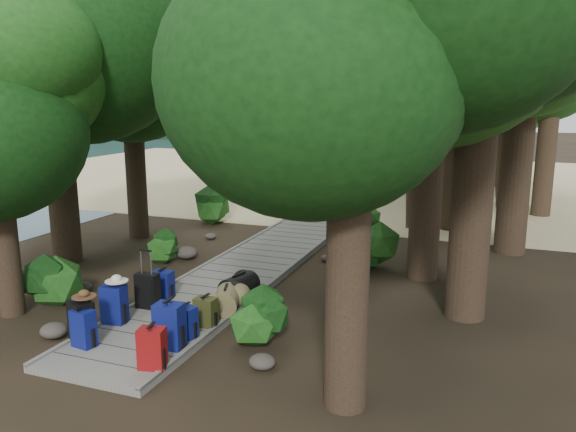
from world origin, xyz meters
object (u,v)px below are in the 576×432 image
at_px(backpack_right_b, 169,323).
at_px(duffel_right_khaki, 226,300).
at_px(sun_lounger, 436,195).
at_px(kayak, 264,192).
at_px(backpack_right_a, 152,346).
at_px(duffel_right_black, 239,287).
at_px(backpack_left_d, 163,283).
at_px(suitcase_on_boardwalk, 148,291).
at_px(backpack_left_c, 114,302).
at_px(backpack_right_d, 206,310).
at_px(backpack_left_a, 83,326).
at_px(backpack_right_c, 186,320).
at_px(lone_suitcase_on_sand, 350,200).
at_px(backpack_left_b, 81,319).

distance_m(backpack_right_b, duffel_right_khaki, 1.64).
bearing_deg(sun_lounger, kayak, 161.98).
distance_m(backpack_right_a, duffel_right_black, 3.02).
xyz_separation_m(backpack_left_d, duffel_right_khaki, (1.49, -0.24, -0.07)).
bearing_deg(backpack_left_d, sun_lounger, 71.27).
bearing_deg(suitcase_on_boardwalk, kayak, 102.47).
relative_size(backpack_left_c, backpack_right_a, 1.11).
height_order(backpack_left_d, backpack_right_d, backpack_left_d).
bearing_deg(suitcase_on_boardwalk, backpack_left_c, -99.92).
bearing_deg(kayak, backpack_left_a, -93.85).
distance_m(backpack_right_d, suitcase_on_boardwalk, 1.46).
bearing_deg(backpack_right_d, sun_lounger, 83.41).
bearing_deg(backpack_left_a, suitcase_on_boardwalk, 100.08).
distance_m(backpack_right_c, sun_lounger, 14.10).
height_order(duffel_right_black, sun_lounger, sun_lounger).
bearing_deg(backpack_left_d, backpack_right_b, -56.09).
bearing_deg(duffel_right_khaki, backpack_right_a, -109.74).
relative_size(duffel_right_black, lone_suitcase_on_sand, 1.01).
xyz_separation_m(backpack_right_b, sun_lounger, (2.51, 14.30, -0.16)).
relative_size(backpack_right_d, duffel_right_khaki, 0.81).
xyz_separation_m(backpack_right_b, kayak, (-4.17, 13.65, -0.32)).
relative_size(backpack_right_b, duffel_right_black, 1.06).
bearing_deg(backpack_right_c, sun_lounger, 91.26).
bearing_deg(backpack_right_d, backpack_right_a, -85.83).
distance_m(backpack_right_d, kayak, 13.42).
relative_size(backpack_right_d, kayak, 0.16).
bearing_deg(backpack_left_d, backpack_right_d, -34.33).
bearing_deg(backpack_left_c, lone_suitcase_on_sand, 77.88).
height_order(backpack_left_d, lone_suitcase_on_sand, lone_suitcase_on_sand).
relative_size(backpack_left_c, backpack_right_c, 1.29).
height_order(backpack_left_b, lone_suitcase_on_sand, backpack_left_b).
bearing_deg(kayak, backpack_left_c, -93.66).
relative_size(backpack_left_a, duffel_right_black, 0.88).
distance_m(duffel_right_black, kayak, 12.08).
distance_m(backpack_left_b, backpack_right_c, 1.63).
xyz_separation_m(backpack_right_c, duffel_right_khaki, (0.12, 1.21, -0.06)).
distance_m(backpack_left_b, duffel_right_khaki, 2.49).
distance_m(backpack_left_a, duffel_right_khaki, 2.51).
bearing_deg(backpack_right_d, backpack_right_c, -95.24).
bearing_deg(backpack_right_a, backpack_left_d, 108.19).
bearing_deg(backpack_left_d, kayak, 102.00).
xyz_separation_m(backpack_right_a, duffel_right_khaki, (0.02, 2.30, -0.11)).
bearing_deg(backpack_right_b, backpack_right_a, -81.91).
relative_size(duffel_right_khaki, kayak, 0.19).
bearing_deg(backpack_right_c, backpack_right_a, -73.55).
xyz_separation_m(backpack_left_a, backpack_right_a, (1.41, -0.24, 0.00)).
height_order(backpack_left_b, backpack_left_d, backpack_left_b).
bearing_deg(backpack_left_c, duffel_right_black, 44.55).
relative_size(backpack_left_d, backpack_right_b, 0.74).
bearing_deg(backpack_right_b, lone_suitcase_on_sand, 87.83).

